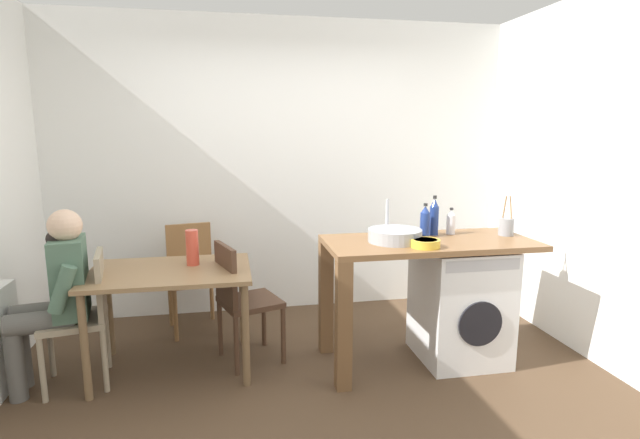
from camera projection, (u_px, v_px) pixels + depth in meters
The scene contains 19 objects.
ground_plane at pixel (318, 399), 3.12m from camera, with size 5.46×5.46×0.00m, color #4C3826.
wall_back at pixel (284, 168), 4.57m from camera, with size 4.60×0.10×2.70m, color white.
wall_counter_side at pixel (632, 183), 3.28m from camera, with size 0.10×3.80×2.70m, color white.
dining_table at pixel (171, 283), 3.41m from camera, with size 1.10×0.76×0.74m.
chair_person_seat at pixel (86, 311), 3.25m from camera, with size 0.46×0.46×0.90m.
chair_opposite at pixel (240, 296), 3.55m from camera, with size 0.51×0.51×0.90m.
chair_spare_by_wall at pixel (192, 270), 4.20m from camera, with size 0.48×0.48×0.90m.
seated_person at pixel (56, 290), 3.16m from camera, with size 0.53×0.54×1.20m.
kitchen_counter at pixel (401, 263), 3.49m from camera, with size 1.50×0.68×0.92m.
washing_machine at pixel (460, 303), 3.63m from camera, with size 0.60×0.61×0.86m.
sink_basin at pixel (395, 235), 3.44m from camera, with size 0.38×0.38×0.09m, color #9EA0A5.
tap at pixel (387, 218), 3.60m from camera, with size 0.02×0.02×0.28m, color #B2B2B7.
bottle_tall_green at pixel (425, 222), 3.58m from camera, with size 0.07×0.07×0.25m.
bottle_squat_brown at pixel (434, 217), 3.65m from camera, with size 0.07×0.07×0.30m.
bottle_clear_small at pixel (451, 222), 3.69m from camera, with size 0.07×0.07×0.20m.
mixing_bowl at pixel (425, 243), 3.28m from camera, with size 0.20×0.20×0.05m.
utensil_crock at pixel (506, 226), 3.65m from camera, with size 0.11×0.11×0.30m.
vase at pixel (192, 248), 3.49m from camera, with size 0.09×0.09×0.26m, color #D84C38.
scissors at pixel (429, 243), 3.39m from camera, with size 0.15×0.06×0.01m.
Camera 1 is at (-0.52, -2.82, 1.69)m, focal length 27.35 mm.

